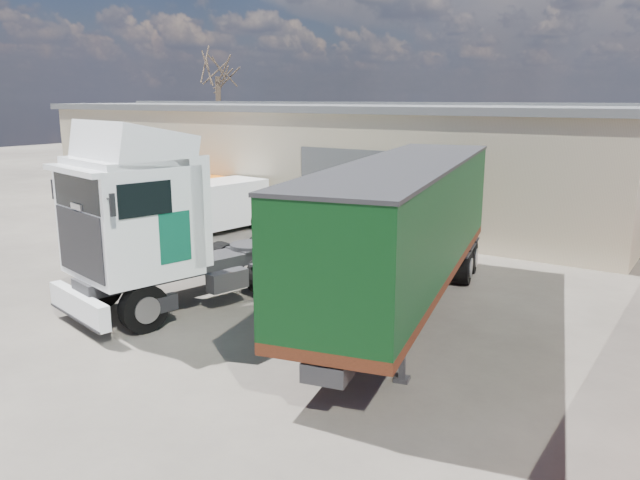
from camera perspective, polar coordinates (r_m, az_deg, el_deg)
The scene contains 7 objects.
ground at distance 17.43m, azimuth -9.99°, elevation -6.18°, with size 120.00×120.00×0.00m, color black.
warehouse at distance 32.99m, azimuth 1.61°, elevation 7.72°, with size 30.60×12.60×5.42m.
bare_tree at distance 43.45m, azimuth -9.39°, elevation 15.75°, with size 4.00×4.00×9.60m.
tractor_unit at distance 17.20m, azimuth -14.01°, elevation 0.80°, with size 4.47×8.00×5.11m.
box_trailer at distance 16.25m, azimuth 7.87°, elevation 1.58°, with size 5.30×12.52×4.07m.
panel_van at distance 26.87m, azimuth -10.49°, elevation 2.95°, with size 2.71×5.40×2.12m.
orange_skip at distance 30.05m, azimuth -10.84°, elevation 3.58°, with size 3.74×2.94×2.05m.
Camera 1 is at (11.52, -11.80, 5.64)m, focal length 35.00 mm.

